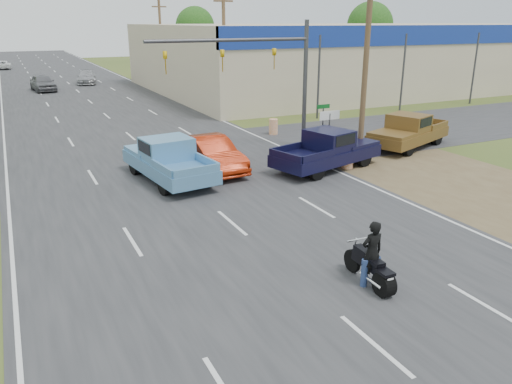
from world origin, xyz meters
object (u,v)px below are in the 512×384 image
motorcycle (372,270)px  navy_pickup (329,149)px  blue_pickup (167,159)px  distant_car_silver (87,77)px  red_convertible (211,154)px  brown_pickup (408,131)px  distant_car_grey (43,83)px  distant_car_white (4,65)px  rider (372,256)px

motorcycle → navy_pickup: (5.51, 10.24, 0.48)m
blue_pickup → navy_pickup: size_ratio=0.99×
navy_pickup → distant_car_silver: size_ratio=1.23×
red_convertible → distant_car_silver: red_convertible is taller
brown_pickup → distant_car_silver: (-11.68, 40.25, -0.24)m
blue_pickup → distant_car_grey: (-2.64, 35.50, -0.15)m
blue_pickup → distant_car_white: (-5.98, 65.11, -0.38)m
distant_car_silver → red_convertible: bearing=-80.3°
rider → motorcycle: bearing=90.0°
red_convertible → blue_pickup: bearing=-171.6°
distant_car_grey → navy_pickup: bearing=-81.5°
rider → distant_car_silver: (0.26, 51.97, -0.17)m
red_convertible → distant_car_grey: (-4.96, 35.00, 0.02)m
red_convertible → rider: rider is taller
motorcycle → distant_car_grey: 47.68m
rider → distant_car_silver: 51.97m
distant_car_silver → motorcycle: bearing=-80.5°
brown_pickup → distant_car_white: bearing=-3.2°
blue_pickup → brown_pickup: blue_pickup is taller
motorcycle → rider: rider is taller
navy_pickup → brown_pickup: brown_pickup is taller
distant_car_grey → blue_pickup: bearing=-92.7°
blue_pickup → red_convertible: bearing=5.5°
red_convertible → rider: bearing=-94.6°
red_convertible → brown_pickup: bearing=-6.9°
motorcycle → blue_pickup: bearing=102.7°
distant_car_grey → distant_car_silver: 6.82m
red_convertible → navy_pickup: (5.33, -2.20, 0.15)m
rider → distant_car_grey: bearing=-81.7°
motorcycle → blue_pickup: blue_pickup is taller
blue_pickup → distant_car_white: size_ratio=1.39×
navy_pickup → distant_car_silver: 42.12m
red_convertible → navy_pickup: bearing=-26.2°
rider → distant_car_white: (-8.12, 76.99, -0.28)m
red_convertible → distant_car_grey: size_ratio=1.01×
rider → distant_car_white: 77.42m
brown_pickup → motorcycle: bearing=114.3°
navy_pickup → blue_pickup: bearing=-117.2°
motorcycle → distant_car_silver: size_ratio=0.43×
distant_car_silver → distant_car_white: (-8.39, 25.02, -0.12)m
distant_car_grey → distant_car_white: 29.80m
red_convertible → blue_pickup: (-2.32, -0.50, 0.17)m
rider → distant_car_grey: 47.62m
motorcycle → distant_car_grey: (-4.78, 47.44, 0.36)m
blue_pickup → distant_car_white: 65.39m
distant_car_white → motorcycle: bearing=99.0°
distant_car_silver → distant_car_white: distant_car_silver is taller
navy_pickup → distant_car_white: 68.19m
motorcycle → navy_pickup: 11.64m
rider → brown_pickup: 16.73m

